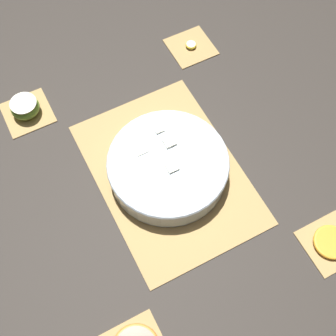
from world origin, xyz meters
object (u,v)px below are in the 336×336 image
Objects in this scene: fruit_salad_bowl at (168,166)px; banana_coin_single at (191,45)px; orange_slice_whole at (331,242)px; apple_half at (25,107)px.

fruit_salad_bowl reaches higher than banana_coin_single.
fruit_salad_bowl is at bearing -36.71° from banana_coin_single.
banana_coin_single is (-0.67, 0.00, -0.00)m from orange_slice_whole.
banana_coin_single is (-0.00, 0.50, -0.02)m from apple_half.
fruit_salad_bowl reaches higher than apple_half.
fruit_salad_bowl is at bearing 36.71° from apple_half.
orange_slice_whole is (0.67, 0.50, -0.02)m from apple_half.
fruit_salad_bowl is at bearing -143.36° from orange_slice_whole.
apple_half is at bearing -143.29° from fruit_salad_bowl.
orange_slice_whole is at bearing 0.00° from banana_coin_single.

